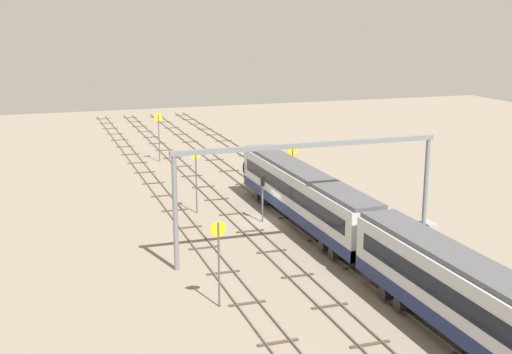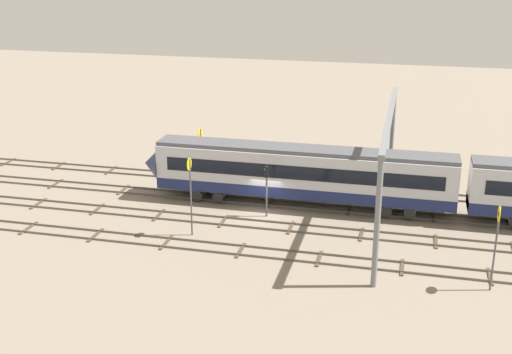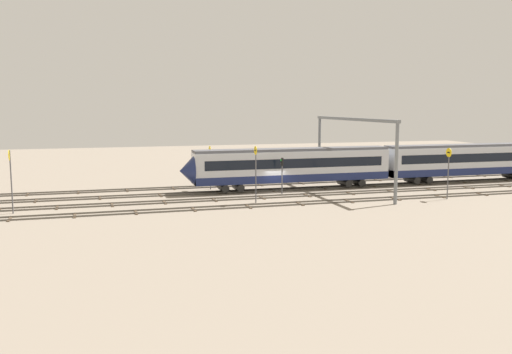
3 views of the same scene
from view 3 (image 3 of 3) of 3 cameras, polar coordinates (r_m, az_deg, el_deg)
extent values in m
plane|color=gray|center=(63.73, 2.23, -1.69)|extent=(153.41, 153.41, 0.00)
cube|color=#59544C|center=(71.07, 0.24, -0.67)|extent=(137.41, 0.07, 0.16)
cube|color=#59544C|center=(69.71, 0.57, -0.83)|extent=(137.41, 0.07, 0.16)
cube|color=#473828|center=(89.31, 24.77, 0.28)|extent=(0.24, 2.40, 0.08)
cube|color=#473828|center=(85.81, 22.00, 0.16)|extent=(0.24, 2.40, 0.08)
cube|color=#473828|center=(82.53, 19.00, 0.02)|extent=(0.24, 2.40, 0.08)
cube|color=#473828|center=(79.49, 15.77, -0.12)|extent=(0.24, 2.40, 0.08)
cube|color=#473828|center=(76.73, 12.28, -0.27)|extent=(0.24, 2.40, 0.08)
cube|color=#473828|center=(74.27, 8.55, -0.44)|extent=(0.24, 2.40, 0.08)
cube|color=#473828|center=(72.15, 4.59, -0.61)|extent=(0.24, 2.40, 0.08)
cube|color=#473828|center=(70.39, 0.40, -0.79)|extent=(0.24, 2.40, 0.08)
cube|color=#473828|center=(69.03, -3.97, -0.97)|extent=(0.24, 2.40, 0.08)
cube|color=#473828|center=(68.08, -8.49, -1.15)|extent=(0.24, 2.40, 0.08)
cube|color=#473828|center=(67.57, -13.11, -1.33)|extent=(0.24, 2.40, 0.08)
cube|color=#473828|center=(67.51, -17.78, -1.50)|extent=(0.24, 2.40, 0.08)
cube|color=#473828|center=(67.89, -22.42, -1.66)|extent=(0.24, 2.40, 0.08)
cube|color=#59544C|center=(66.61, 1.39, -1.22)|extent=(137.41, 0.07, 0.16)
cube|color=#59544C|center=(65.26, 1.78, -1.41)|extent=(137.41, 0.07, 0.16)
cube|color=#473828|center=(82.03, 23.89, -0.25)|extent=(0.24, 2.40, 0.08)
cube|color=#473828|center=(77.98, 20.21, -0.44)|extent=(0.24, 2.40, 0.08)
cube|color=#473828|center=(74.29, 16.15, -0.65)|extent=(0.24, 2.40, 0.08)
cube|color=#473828|center=(71.02, 11.68, -0.87)|extent=(0.24, 2.40, 0.08)
cube|color=#473828|center=(68.21, 6.82, -1.10)|extent=(0.24, 2.40, 0.08)
cube|color=#473828|center=(65.94, 1.58, -1.35)|extent=(0.24, 2.40, 0.08)
cube|color=#473828|center=(64.25, -3.98, -1.60)|extent=(0.24, 2.40, 0.08)
cube|color=#473828|center=(63.20, -9.79, -1.84)|extent=(0.24, 2.40, 0.08)
cube|color=#473828|center=(62.82, -15.73, -2.07)|extent=(0.24, 2.40, 0.08)
cube|color=#473828|center=(63.12, -21.68, -2.27)|extent=(0.24, 2.40, 0.08)
cube|color=#59544C|center=(62.19, 2.71, -1.85)|extent=(137.41, 0.07, 0.16)
cube|color=#59544C|center=(60.85, 3.15, -2.06)|extent=(137.41, 0.07, 0.16)
cube|color=#473828|center=(76.12, 24.07, -0.81)|extent=(0.24, 2.40, 0.08)
cube|color=#473828|center=(72.82, 20.90, -1.00)|extent=(0.24, 2.40, 0.08)
cube|color=#473828|center=(69.77, 17.43, -1.20)|extent=(0.24, 2.40, 0.08)
cube|color=#473828|center=(67.00, 13.67, -1.42)|extent=(0.24, 2.40, 0.08)
cube|color=#473828|center=(64.54, 9.60, -1.64)|extent=(0.24, 2.40, 0.08)
cube|color=#473828|center=(62.43, 5.22, -1.87)|extent=(0.24, 2.40, 0.08)
cube|color=#473828|center=(60.71, 0.57, -2.11)|extent=(0.24, 2.40, 0.08)
cube|color=#473828|center=(59.42, -4.31, -2.34)|extent=(0.24, 2.40, 0.08)
cube|color=#473828|center=(58.57, -9.38, -2.56)|extent=(0.24, 2.40, 0.08)
cube|color=#473828|center=(58.19, -14.56, -2.77)|extent=(0.24, 2.40, 0.08)
cube|color=#473828|center=(58.29, -19.76, -2.95)|extent=(0.24, 2.40, 0.08)
cube|color=#59544C|center=(57.81, 4.24, -2.57)|extent=(137.41, 0.07, 0.16)
cube|color=#59544C|center=(56.49, 4.75, -2.81)|extent=(137.41, 0.07, 0.16)
cube|color=#473828|center=(68.05, 22.08, -1.62)|extent=(0.24, 2.40, 0.08)
cube|color=#473828|center=(64.80, 18.26, -1.88)|extent=(0.24, 2.40, 0.08)
cube|color=#473828|center=(61.87, 14.06, -2.15)|extent=(0.24, 2.40, 0.08)
cube|color=#473828|center=(59.31, 9.47, -2.44)|extent=(0.24, 2.40, 0.08)
cube|color=#473828|center=(57.16, 4.49, -2.73)|extent=(0.24, 2.40, 0.08)
cube|color=#473828|center=(55.47, -0.83, -3.02)|extent=(0.24, 2.40, 0.08)
cube|color=#473828|center=(54.29, -6.44, -3.30)|extent=(0.24, 2.40, 0.08)
cube|color=#473828|center=(53.65, -12.25, -3.55)|extent=(0.24, 2.40, 0.08)
cube|color=#473828|center=(53.57, -18.13, -3.77)|extent=(0.24, 2.40, 0.08)
cube|color=#473828|center=(54.05, -23.97, -3.95)|extent=(0.24, 2.40, 0.08)
cube|color=#B7BCC6|center=(66.44, 3.81, 1.16)|extent=(24.00, 2.90, 3.60)
cube|color=navy|center=(66.60, 3.80, 0.00)|extent=(24.00, 2.94, 0.90)
cube|color=#4C4C51|center=(66.26, 3.83, 2.83)|extent=(24.00, 2.50, 0.30)
cube|color=black|center=(67.76, 3.39, 1.65)|extent=(22.00, 0.04, 1.10)
cube|color=black|center=(65.03, 4.26, 1.40)|extent=(22.00, 0.04, 1.10)
cylinder|color=black|center=(70.11, 10.39, -0.47)|extent=(0.90, 2.70, 0.90)
cylinder|color=black|center=(69.33, 9.07, -0.53)|extent=(0.90, 2.70, 0.90)
cylinder|color=black|center=(64.73, -1.85, -1.00)|extent=(0.90, 2.70, 0.90)
cylinder|color=black|center=(64.31, -3.41, -1.07)|extent=(0.90, 2.70, 0.90)
cube|color=#B7BCC6|center=(78.47, 21.09, 1.64)|extent=(24.00, 2.90, 3.60)
cube|color=navy|center=(78.60, 21.04, 0.66)|extent=(24.00, 2.94, 0.90)
cube|color=#4C4C51|center=(78.31, 21.15, 3.06)|extent=(24.00, 2.50, 0.30)
cube|color=black|center=(79.59, 20.46, 2.05)|extent=(22.00, 0.04, 1.10)
cube|color=black|center=(77.28, 21.75, 1.85)|extent=(22.00, 0.04, 1.10)
cylinder|color=black|center=(82.98, 24.74, 0.18)|extent=(0.90, 2.70, 0.90)
cylinder|color=black|center=(74.81, 16.87, -0.18)|extent=(0.90, 2.70, 0.90)
cylinder|color=black|center=(73.84, 15.70, -0.23)|extent=(0.90, 2.70, 0.90)
cone|color=navy|center=(63.24, -7.15, 0.63)|extent=(1.60, 3.24, 3.24)
cylinder|color=slate|center=(75.84, 6.53, 2.86)|extent=(0.36, 0.36, 8.24)
cylinder|color=slate|center=(57.97, 14.22, 1.28)|extent=(0.36, 0.36, 8.24)
cube|color=slate|center=(66.50, 9.94, 5.87)|extent=(0.40, 20.64, 0.35)
cylinder|color=#4C4C51|center=(57.10, -0.01, 0.22)|extent=(0.12, 0.12, 5.87)
cylinder|color=yellow|center=(56.83, -0.05, 2.75)|extent=(0.05, 0.90, 0.90)
cube|color=black|center=(56.82, -0.08, 2.75)|extent=(0.02, 0.41, 0.12)
cylinder|color=#4C4C51|center=(66.56, -4.72, 0.93)|extent=(0.12, 0.12, 5.19)
cylinder|color=yellow|center=(66.35, -4.77, 2.74)|extent=(0.05, 1.10, 1.10)
cube|color=black|center=(66.34, -4.80, 2.74)|extent=(0.02, 0.49, 0.12)
cylinder|color=#4C4C51|center=(62.91, 19.14, 0.30)|extent=(0.12, 0.12, 5.48)
cylinder|color=yellow|center=(62.65, 19.20, 2.39)|extent=(0.05, 0.95, 0.95)
cube|color=black|center=(62.64, 19.17, 2.39)|extent=(0.02, 0.43, 0.12)
cylinder|color=#4C4C51|center=(56.33, -23.84, -0.49)|extent=(0.12, 0.12, 5.93)
cylinder|color=yellow|center=(56.07, -24.01, 2.07)|extent=(0.05, 0.99, 0.99)
cube|color=black|center=(56.08, -24.04, 2.06)|extent=(0.02, 0.45, 0.12)
cylinder|color=#4C4C51|center=(63.16, 2.69, -0.30)|extent=(0.14, 0.14, 3.23)
cube|color=black|center=(62.91, 2.71, 1.57)|extent=(0.20, 0.32, 0.90)
sphere|color=green|center=(62.86, 2.61, 1.75)|extent=(0.20, 0.20, 0.20)
sphere|color=#262626|center=(62.90, 2.61, 1.39)|extent=(0.20, 0.20, 0.20)
cube|color=gray|center=(76.59, 6.29, 0.37)|extent=(1.56, 0.81, 1.48)
cube|color=#333333|center=(76.27, 5.75, 0.51)|extent=(0.02, 0.57, 0.24)
camera|label=1|loc=(84.67, 45.67, 10.27)|focal=47.48mm
camera|label=2|loc=(34.65, 53.16, 20.52)|focal=45.94mm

